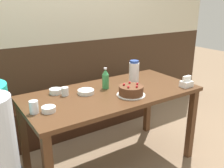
{
  "coord_description": "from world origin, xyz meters",
  "views": [
    {
      "loc": [
        -1.14,
        -1.73,
        1.53
      ],
      "look_at": [
        0.04,
        0.05,
        0.81
      ],
      "focal_mm": 40.0,
      "sensor_mm": 36.0,
      "label": 1
    }
  ],
  "objects_px": {
    "birthday_cake": "(131,91)",
    "glass_water_tall": "(34,107)",
    "bowl_rice_small": "(86,92)",
    "napkin_holder": "(186,83)",
    "soju_bottle": "(106,79)",
    "bowl_side_dish": "(56,91)",
    "bench_seat": "(74,113)",
    "water_pitcher": "(134,72)",
    "bowl_soup_white": "(49,109)",
    "glass_tumbler_short": "(65,91)"
  },
  "relations": [
    {
      "from": "glass_water_tall",
      "to": "glass_tumbler_short",
      "type": "relative_size",
      "value": 1.29
    },
    {
      "from": "bowl_soup_white",
      "to": "bowl_side_dish",
      "type": "relative_size",
      "value": 0.98
    },
    {
      "from": "glass_water_tall",
      "to": "bench_seat",
      "type": "bearing_deg",
      "value": 51.56
    },
    {
      "from": "bowl_side_dish",
      "to": "glass_tumbler_short",
      "type": "bearing_deg",
      "value": -58.57
    },
    {
      "from": "bench_seat",
      "to": "birthday_cake",
      "type": "bearing_deg",
      "value": -84.9
    },
    {
      "from": "birthday_cake",
      "to": "napkin_holder",
      "type": "relative_size",
      "value": 2.23
    },
    {
      "from": "bench_seat",
      "to": "water_pitcher",
      "type": "xyz_separation_m",
      "value": [
        0.31,
        -0.74,
        0.64
      ]
    },
    {
      "from": "birthday_cake",
      "to": "bowl_rice_small",
      "type": "relative_size",
      "value": 1.71
    },
    {
      "from": "napkin_holder",
      "to": "birthday_cake",
      "type": "bearing_deg",
      "value": 168.6
    },
    {
      "from": "birthday_cake",
      "to": "bowl_rice_small",
      "type": "height_order",
      "value": "birthday_cake"
    },
    {
      "from": "bench_seat",
      "to": "soju_bottle",
      "type": "relative_size",
      "value": 10.22
    },
    {
      "from": "water_pitcher",
      "to": "glass_water_tall",
      "type": "height_order",
      "value": "water_pitcher"
    },
    {
      "from": "bowl_soup_white",
      "to": "bowl_rice_small",
      "type": "xyz_separation_m",
      "value": [
        0.4,
        0.18,
        -0.0
      ]
    },
    {
      "from": "bowl_rice_small",
      "to": "napkin_holder",
      "type": "bearing_deg",
      "value": -22.48
    },
    {
      "from": "soju_bottle",
      "to": "bench_seat",
      "type": "bearing_deg",
      "value": 90.05
    },
    {
      "from": "water_pitcher",
      "to": "bowl_rice_small",
      "type": "relative_size",
      "value": 1.56
    },
    {
      "from": "soju_bottle",
      "to": "napkin_holder",
      "type": "height_order",
      "value": "soju_bottle"
    },
    {
      "from": "birthday_cake",
      "to": "water_pitcher",
      "type": "xyz_separation_m",
      "value": [
        0.23,
        0.25,
        0.07
      ]
    },
    {
      "from": "birthday_cake",
      "to": "glass_tumbler_short",
      "type": "relative_size",
      "value": 3.4
    },
    {
      "from": "soju_bottle",
      "to": "glass_tumbler_short",
      "type": "bearing_deg",
      "value": 174.18
    },
    {
      "from": "bowl_soup_white",
      "to": "bowl_rice_small",
      "type": "relative_size",
      "value": 0.72
    },
    {
      "from": "water_pitcher",
      "to": "napkin_holder",
      "type": "xyz_separation_m",
      "value": [
        0.34,
        -0.36,
        -0.07
      ]
    },
    {
      "from": "birthday_cake",
      "to": "bowl_side_dish",
      "type": "height_order",
      "value": "birthday_cake"
    },
    {
      "from": "birthday_cake",
      "to": "soju_bottle",
      "type": "height_order",
      "value": "soju_bottle"
    },
    {
      "from": "water_pitcher",
      "to": "glass_water_tall",
      "type": "xyz_separation_m",
      "value": [
        -1.02,
        -0.14,
        -0.06
      ]
    },
    {
      "from": "water_pitcher",
      "to": "bowl_side_dish",
      "type": "bearing_deg",
      "value": 169.23
    },
    {
      "from": "soju_bottle",
      "to": "glass_tumbler_short",
      "type": "distance_m",
      "value": 0.39
    },
    {
      "from": "napkin_holder",
      "to": "bowl_soup_white",
      "type": "height_order",
      "value": "napkin_holder"
    },
    {
      "from": "birthday_cake",
      "to": "glass_water_tall",
      "type": "relative_size",
      "value": 2.63
    },
    {
      "from": "bowl_side_dish",
      "to": "glass_tumbler_short",
      "type": "relative_size",
      "value": 1.46
    },
    {
      "from": "napkin_holder",
      "to": "bench_seat",
      "type": "bearing_deg",
      "value": 120.49
    },
    {
      "from": "water_pitcher",
      "to": "bowl_rice_small",
      "type": "bearing_deg",
      "value": -179.69
    },
    {
      "from": "birthday_cake",
      "to": "soju_bottle",
      "type": "distance_m",
      "value": 0.28
    },
    {
      "from": "birthday_cake",
      "to": "bowl_rice_small",
      "type": "bearing_deg",
      "value": 141.05
    },
    {
      "from": "bowl_rice_small",
      "to": "glass_tumbler_short",
      "type": "bearing_deg",
      "value": 160.3
    },
    {
      "from": "birthday_cake",
      "to": "glass_water_tall",
      "type": "xyz_separation_m",
      "value": [
        -0.79,
        0.1,
        0.01
      ]
    },
    {
      "from": "napkin_holder",
      "to": "bowl_soup_white",
      "type": "relative_size",
      "value": 1.07
    },
    {
      "from": "birthday_cake",
      "to": "glass_water_tall",
      "type": "distance_m",
      "value": 0.8
    },
    {
      "from": "soju_bottle",
      "to": "bowl_side_dish",
      "type": "relative_size",
      "value": 1.85
    },
    {
      "from": "bowl_rice_small",
      "to": "glass_water_tall",
      "type": "xyz_separation_m",
      "value": [
        -0.49,
        -0.14,
        0.03
      ]
    },
    {
      "from": "water_pitcher",
      "to": "bowl_rice_small",
      "type": "xyz_separation_m",
      "value": [
        -0.53,
        -0.0,
        -0.09
      ]
    },
    {
      "from": "glass_water_tall",
      "to": "water_pitcher",
      "type": "bearing_deg",
      "value": 8.08
    },
    {
      "from": "napkin_holder",
      "to": "bowl_rice_small",
      "type": "relative_size",
      "value": 0.77
    },
    {
      "from": "napkin_holder",
      "to": "bowl_soup_white",
      "type": "xyz_separation_m",
      "value": [
        -1.26,
        0.18,
        -0.02
      ]
    },
    {
      "from": "soju_bottle",
      "to": "bowl_rice_small",
      "type": "height_order",
      "value": "soju_bottle"
    },
    {
      "from": "bowl_soup_white",
      "to": "glass_water_tall",
      "type": "bearing_deg",
      "value": 159.73
    },
    {
      "from": "napkin_holder",
      "to": "soju_bottle",
      "type": "bearing_deg",
      "value": 149.77
    },
    {
      "from": "water_pitcher",
      "to": "birthday_cake",
      "type": "bearing_deg",
      "value": -132.32
    },
    {
      "from": "bowl_rice_small",
      "to": "glass_water_tall",
      "type": "relative_size",
      "value": 1.54
    },
    {
      "from": "napkin_holder",
      "to": "glass_tumbler_short",
      "type": "distance_m",
      "value": 1.11
    }
  ]
}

